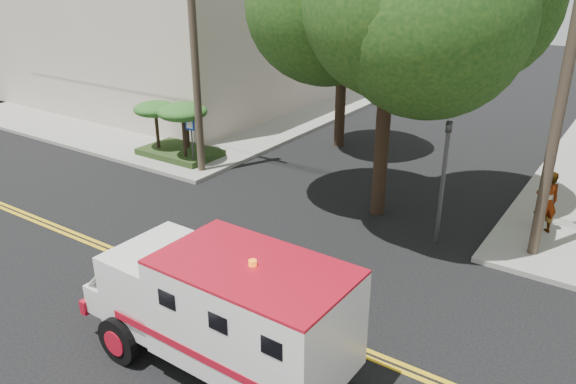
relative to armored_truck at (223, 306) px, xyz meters
The scene contains 11 objects.
ground 3.35m from the armored_truck, 138.87° to the left, with size 100.00×100.00×0.00m, color black.
sidewalk_nw 22.14m from the armored_truck, 135.53° to the left, with size 17.00×17.00×0.15m, color gray.
building_left 24.84m from the armored_truck, 136.30° to the left, with size 16.00×14.00×10.00m, color #C0B09D.
utility_pole_left 11.60m from the armored_truck, 134.59° to the left, with size 0.28×0.28×9.00m, color #382D23.
utility_pole_right 9.60m from the armored_truck, 63.72° to the left, with size 0.28×0.28×9.00m, color #382D23.
tree_left 15.22m from the armored_truck, 109.75° to the left, with size 4.48×4.20×7.70m.
traffic_signal 7.77m from the armored_truck, 78.53° to the left, with size 0.15×0.18×3.60m.
accessibility_sign 11.75m from the armored_truck, 136.08° to the left, with size 0.45×0.10×2.02m.
palm_planter 12.96m from the armored_truck, 138.44° to the left, with size 3.52×2.63×2.36m.
armored_truck is the anchor object (origin of this frame).
pedestrian_a 10.44m from the armored_truck, 67.76° to the left, with size 0.69×0.46×1.90m, color gray.
Camera 1 is at (8.32, -8.74, 7.60)m, focal length 35.00 mm.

